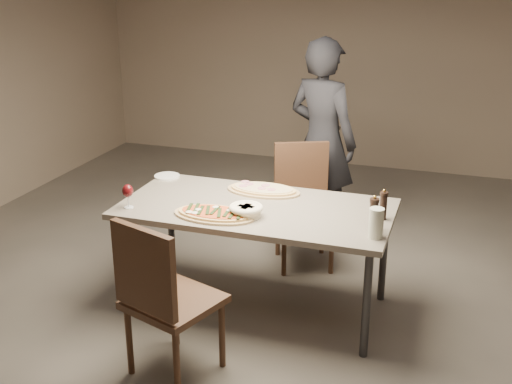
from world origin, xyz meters
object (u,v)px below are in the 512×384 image
(dining_table, at_px, (256,214))
(zucchini_pizza, at_px, (214,214))
(pepper_mill_left, at_px, (383,205))
(chair_near, at_px, (162,293))
(carafe, at_px, (376,223))
(chair_far, at_px, (303,197))
(bread_basket, at_px, (246,210))
(ham_pizza, at_px, (263,190))
(diner, at_px, (322,141))

(dining_table, bearing_deg, zucchini_pizza, -127.51)
(pepper_mill_left, xyz_separation_m, chair_near, (-1.07, -0.99, -0.29))
(carafe, height_order, chair_far, chair_far)
(bread_basket, height_order, chair_far, chair_far)
(carafe, xyz_separation_m, chair_far, (-0.72, 1.09, -0.31))
(bread_basket, xyz_separation_m, pepper_mill_left, (0.83, 0.24, 0.05))
(chair_near, bearing_deg, ham_pizza, 99.92)
(ham_pizza, xyz_separation_m, chair_near, (-0.20, -1.23, -0.21))
(zucchini_pizza, distance_m, bread_basket, 0.21)
(carafe, relative_size, chair_far, 0.19)
(chair_near, height_order, chair_far, chair_near)
(dining_table, height_order, chair_far, chair_far)
(dining_table, relative_size, ham_pizza, 3.40)
(dining_table, bearing_deg, diner, 83.72)
(bread_basket, distance_m, chair_far, 1.06)
(zucchini_pizza, distance_m, diner, 1.61)
(carafe, distance_m, chair_far, 1.34)
(chair_far, bearing_deg, dining_table, 58.10)
(pepper_mill_left, relative_size, carafe, 1.10)
(zucchini_pizza, xyz_separation_m, pepper_mill_left, (1.03, 0.30, 0.08))
(chair_near, bearing_deg, pepper_mill_left, 61.82)
(dining_table, xyz_separation_m, zucchini_pizza, (-0.20, -0.26, 0.07))
(chair_near, bearing_deg, carafe, 51.89)
(chair_near, distance_m, chair_far, 1.81)
(zucchini_pizza, relative_size, carafe, 2.94)
(pepper_mill_left, height_order, chair_near, chair_near)
(pepper_mill_left, bearing_deg, bread_basket, -164.16)
(ham_pizza, relative_size, pepper_mill_left, 2.63)
(dining_table, xyz_separation_m, carafe, (0.83, -0.26, 0.15))
(zucchini_pizza, relative_size, chair_near, 0.55)
(dining_table, bearing_deg, bread_basket, -90.43)
(diner, bearing_deg, bread_basket, 105.45)
(dining_table, xyz_separation_m, chair_near, (-0.24, -0.95, -0.14))
(bread_basket, xyz_separation_m, carafe, (0.83, -0.06, 0.04))
(zucchini_pizza, xyz_separation_m, ham_pizza, (0.16, 0.54, -0.00))
(bread_basket, bearing_deg, ham_pizza, 94.54)
(zucchini_pizza, relative_size, diner, 0.31)
(zucchini_pizza, distance_m, chair_far, 1.15)
(ham_pizza, bearing_deg, dining_table, -79.62)
(chair_near, bearing_deg, zucchini_pizza, 105.80)
(bread_basket, bearing_deg, zucchini_pizza, -162.87)
(dining_table, height_order, carafe, carafe)
(carafe, height_order, chair_near, chair_near)
(zucchini_pizza, bearing_deg, dining_table, 45.68)
(ham_pizza, bearing_deg, carafe, -29.40)
(chair_far, height_order, diner, diner)
(chair_far, distance_m, diner, 0.59)
(ham_pizza, height_order, diner, diner)
(dining_table, distance_m, bread_basket, 0.22)
(bread_basket, xyz_separation_m, diner, (0.15, 1.51, 0.07))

